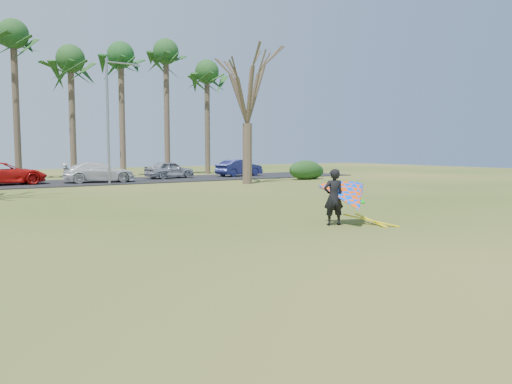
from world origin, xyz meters
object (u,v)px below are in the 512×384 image
streetlight (110,115)px  kite_flyer (348,198)px  car_2 (3,174)px  car_5 (239,168)px  car_4 (170,170)px  car_3 (99,172)px  bare_tree_right (247,84)px

streetlight → kite_flyer: size_ratio=3.35×
car_2 → car_5: bearing=-93.8°
streetlight → car_2: size_ratio=1.57×
car_4 → car_5: car_5 is taller
streetlight → kite_flyer: (0.70, -20.82, -3.61)m
car_2 → kite_flyer: 24.65m
streetlight → car_3: size_ratio=1.70×
bare_tree_right → kite_flyer: (-7.14, -16.82, -5.72)m
streetlight → car_4: size_ratio=2.07×
car_2 → car_4: bearing=-91.4°
car_3 → kite_flyer: (0.90, -22.90, 0.11)m
bare_tree_right → car_4: bearing=106.2°
car_5 → kite_flyer: 26.43m
bare_tree_right → kite_flyer: bearing=-113.0°
bare_tree_right → kite_flyer: 19.14m
bare_tree_right → car_3: size_ratio=1.96×
streetlight → car_5: streetlight is taller
car_2 → car_3: 5.79m
car_5 → kite_flyer: bearing=144.0°
car_2 → car_5: car_2 is taller
car_2 → kite_flyer: kite_flyer is taller
car_5 → streetlight: bearing=94.0°
car_3 → car_5: 11.95m
car_2 → car_4: car_2 is taller
car_3 → car_2: bearing=91.6°
streetlight → kite_flyer: bearing=-88.1°
kite_flyer → bare_tree_right: bearing=67.0°
car_3 → car_5: size_ratio=1.13×
streetlight → car_2: 7.58m
car_2 → car_3: size_ratio=1.09×
bare_tree_right → car_5: bare_tree_right is taller
streetlight → car_4: (5.63, 3.61, -3.75)m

